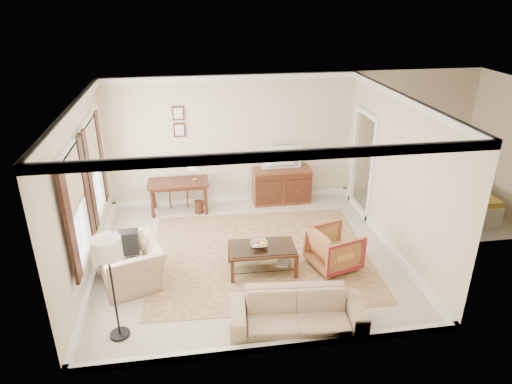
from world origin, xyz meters
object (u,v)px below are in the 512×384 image
object	(u,v)px
sofa	(297,307)
coffee_table	(262,252)
writing_desk	(178,186)
club_armchair	(131,257)
tv	(282,151)
striped_armchair	(335,247)
sideboard	(281,185)

from	to	relation	value
sofa	coffee_table	bearing A→B (deg)	104.78
writing_desk	club_armchair	bearing A→B (deg)	-106.96
sofa	writing_desk	bearing A→B (deg)	117.52
tv	sofa	world-z (taller)	tv
writing_desk	sofa	bearing A→B (deg)	-68.12
striped_armchair	sofa	world-z (taller)	striped_armchair
tv	striped_armchair	distance (m)	2.94
sofa	striped_armchair	bearing A→B (deg)	60.97
writing_desk	striped_armchair	bearing A→B (deg)	-44.70
striped_armchair	sideboard	bearing A→B (deg)	-8.65
sideboard	tv	size ratio (longest dim) A/B	1.50
sideboard	sofa	size ratio (longest dim) A/B	0.68
coffee_table	striped_armchair	size ratio (longest dim) A/B	1.45
writing_desk	coffee_table	world-z (taller)	writing_desk
coffee_table	sofa	size ratio (longest dim) A/B	0.60
writing_desk	club_armchair	xyz separation A→B (m)	(-0.79, -2.58, -0.12)
writing_desk	tv	size ratio (longest dim) A/B	1.49
writing_desk	club_armchair	size ratio (longest dim) A/B	1.18
coffee_table	striped_armchair	bearing A→B (deg)	-3.08
club_armchair	striped_armchair	bearing A→B (deg)	70.59
tv	striped_armchair	bearing A→B (deg)	97.47
sofa	club_armchair	bearing A→B (deg)	153.06
coffee_table	club_armchair	distance (m)	2.21
coffee_table	club_armchair	size ratio (longest dim) A/B	1.05
club_armchair	sofa	bearing A→B (deg)	39.37
coffee_table	sofa	world-z (taller)	sofa
writing_desk	sideboard	size ratio (longest dim) A/B	0.99
striped_armchair	club_armchair	bearing A→B (deg)	72.56
tv	club_armchair	bearing A→B (deg)	40.97
sideboard	striped_armchair	world-z (taller)	sideboard
striped_armchair	writing_desk	bearing A→B (deg)	29.23
sideboard	coffee_table	world-z (taller)	sideboard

